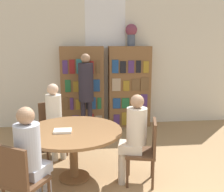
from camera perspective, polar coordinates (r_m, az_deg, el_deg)
The scene contains 13 objects.
wall_back at distance 6.10m, azimuth -1.47°, elevation 7.63°, with size 6.40×0.07×3.00m.
bookshelf_left at distance 5.95m, azimuth -6.43°, elevation 1.77°, with size 0.95×0.34×1.84m.
bookshelf_right at distance 6.04m, azimuth 3.79°, elevation 1.97°, with size 0.95×0.34×1.84m.
flower_vase at distance 5.97m, azimuth 4.22°, elevation 13.53°, with size 0.26×0.26×0.48m.
reading_table at distance 3.77m, azimuth -8.47°, elevation -8.75°, with size 1.38×1.38×0.74m.
chair_near_camera at distance 3.09m, azimuth -19.29°, elevation -16.64°, with size 0.55×0.55×0.91m.
chair_left_side at distance 4.73m, azimuth -12.90°, elevation -6.21°, with size 0.52×0.52×0.91m.
chair_far_side at distance 3.69m, azimuth 7.48°, elevation -11.24°, with size 0.48×0.48×0.91m.
seated_reader_left at distance 4.50m, azimuth -12.37°, elevation -4.25°, with size 0.37×0.40×1.27m.
seated_reader_right at distance 3.61m, azimuth 4.72°, elevation -8.05°, with size 0.40×0.34×1.26m.
seated_reader_back at distance 3.11m, azimuth -17.28°, elevation -11.78°, with size 0.41×0.42×1.27m.
librarian_standing at distance 5.44m, azimuth -5.66°, elevation 2.22°, with size 0.31×0.58×1.71m.
open_book_on_table at distance 3.67m, azimuth -10.69°, elevation -7.46°, with size 0.24×0.18×0.03m.
Camera 1 is at (-0.52, -2.13, 1.95)m, focal length 42.00 mm.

